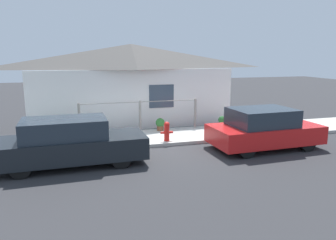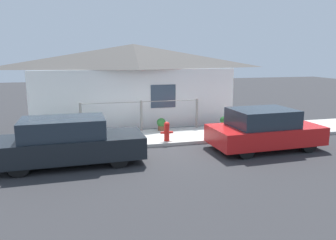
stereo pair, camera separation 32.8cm
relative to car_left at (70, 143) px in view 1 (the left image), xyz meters
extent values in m
plane|color=#2D2D30|center=(2.74, 1.11, -0.69)|extent=(60.00, 60.00, 0.00)
cube|color=#B2AFA8|center=(2.74, 2.26, -0.63)|extent=(24.00, 2.32, 0.12)
cube|color=white|center=(2.74, 4.08, 0.60)|extent=(8.82, 0.12, 2.59)
cube|color=#384756|center=(3.85, 4.01, 0.73)|extent=(1.10, 0.04, 1.00)
pyramid|color=#605B56|center=(2.74, 5.12, 2.44)|extent=(9.22, 2.20, 1.08)
cylinder|color=gray|center=(0.34, 3.27, 0.06)|extent=(0.10, 0.10, 1.24)
cylinder|color=gray|center=(2.74, 3.27, 0.06)|extent=(0.10, 0.10, 1.24)
cylinder|color=gray|center=(5.14, 3.27, 0.06)|extent=(0.10, 0.10, 1.24)
cylinder|color=gray|center=(2.74, 3.27, 0.63)|extent=(4.80, 0.03, 0.03)
cube|color=black|center=(0.05, 0.00, -0.16)|extent=(4.33, 1.73, 0.64)
cube|color=#232D38|center=(-0.12, 0.00, 0.44)|extent=(2.40, 1.49, 0.56)
cylinder|color=black|center=(1.36, 0.73, -0.41)|extent=(0.56, 0.21, 0.56)
cylinder|color=black|center=(1.40, -0.65, -0.41)|extent=(0.56, 0.21, 0.56)
cylinder|color=black|center=(-1.30, 0.66, -0.41)|extent=(0.56, 0.21, 0.56)
cylinder|color=black|center=(-1.26, -0.72, -0.41)|extent=(0.56, 0.21, 0.56)
cube|color=red|center=(6.48, 0.00, -0.18)|extent=(3.85, 1.93, 0.61)
cube|color=#232D38|center=(6.33, 0.00, 0.42)|extent=(2.14, 1.65, 0.59)
cylinder|color=black|center=(7.62, 0.82, -0.41)|extent=(0.57, 0.22, 0.57)
cylinder|color=black|center=(7.68, -0.72, -0.41)|extent=(0.57, 0.22, 0.57)
cylinder|color=black|center=(5.28, 0.73, -0.41)|extent=(0.57, 0.22, 0.57)
cylinder|color=black|center=(5.34, -0.82, -0.41)|extent=(0.57, 0.22, 0.57)
cylinder|color=red|center=(3.35, 1.43, -0.28)|extent=(0.19, 0.19, 0.57)
sphere|color=red|center=(3.35, 1.43, 0.04)|extent=(0.20, 0.20, 0.20)
cylinder|color=red|center=(3.21, 1.43, -0.25)|extent=(0.17, 0.09, 0.09)
cylinder|color=red|center=(3.49, 1.43, -0.25)|extent=(0.17, 0.09, 0.09)
cylinder|color=brown|center=(3.54, 3.09, -0.47)|extent=(0.27, 0.27, 0.19)
sphere|color=#2D6B2D|center=(3.54, 3.09, -0.24)|extent=(0.37, 0.37, 0.37)
cylinder|color=brown|center=(-0.34, 2.66, -0.48)|extent=(0.28, 0.28, 0.17)
sphere|color=#2D6B2D|center=(-0.34, 2.66, -0.23)|extent=(0.45, 0.45, 0.45)
cylinder|color=brown|center=(6.27, 2.99, -0.48)|extent=(0.26, 0.26, 0.18)
sphere|color=#235B28|center=(6.27, 2.99, -0.26)|extent=(0.33, 0.33, 0.33)
camera|label=1|loc=(0.21, -9.66, 2.54)|focal=35.00mm
camera|label=2|loc=(0.53, -9.74, 2.54)|focal=35.00mm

